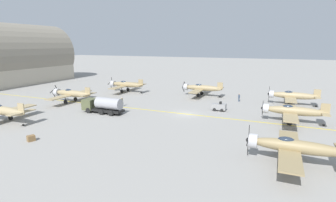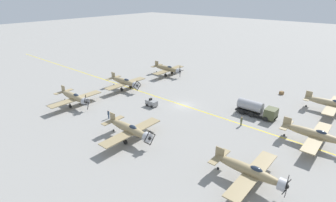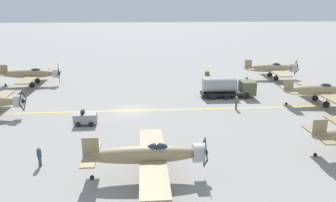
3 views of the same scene
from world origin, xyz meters
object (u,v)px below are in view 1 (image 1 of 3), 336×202
object	(u,v)px
airplane_mid_right	(202,88)
airplane_near_right	(292,96)
airplane_far_center	(71,94)
hangar	(6,59)
airplane_far_right	(126,85)
ground_crew_inspecting	(239,97)
airplane_far_left	(2,111)
airplane_near_left	(293,147)
tow_tractor	(219,107)
supply_crate_by_tanker	(31,138)
fuel_tanker	(103,105)
airplane_near_center	(293,111)
ground_crew_walking	(122,102)

from	to	relation	value
airplane_mid_right	airplane_near_right	world-z (taller)	airplane_near_right
airplane_mid_right	airplane_far_center	distance (m)	30.12
hangar	airplane_far_right	bearing A→B (deg)	-86.52
airplane_far_center	ground_crew_inspecting	distance (m)	36.84
airplane_far_left	ground_crew_inspecting	bearing A→B (deg)	-46.59
airplane_mid_right	hangar	size ratio (longest dim) A/B	0.31
airplane_near_left	tow_tractor	xyz separation A→B (m)	(19.78, 12.12, -1.22)
airplane_far_right	supply_crate_by_tanker	world-z (taller)	airplane_far_right
airplane_far_center	airplane_far_left	world-z (taller)	same
airplane_mid_right	tow_tractor	bearing A→B (deg)	-151.97
airplane_mid_right	fuel_tanker	distance (m)	25.85
tow_tractor	supply_crate_by_tanker	size ratio (longest dim) A/B	2.87
airplane_near_center	fuel_tanker	world-z (taller)	airplane_near_center
airplane_mid_right	fuel_tanker	size ratio (longest dim) A/B	1.50
fuel_tanker	airplane_near_left	bearing A→B (deg)	-106.97
airplane_far_center	airplane_mid_right	bearing A→B (deg)	-43.79
ground_crew_walking	supply_crate_by_tanker	distance (m)	21.46
airplane_far_left	tow_tractor	distance (m)	37.46
airplane_far_left	fuel_tanker	distance (m)	15.99
airplane_far_right	ground_crew_inspecting	bearing A→B (deg)	-100.94
airplane_far_right	airplane_far_center	bearing A→B (deg)	154.86
tow_tractor	ground_crew_walking	world-z (taller)	ground_crew_walking
airplane_mid_right	tow_tractor	size ratio (longest dim) A/B	4.62
airplane_near_center	tow_tractor	distance (m)	13.08
airplane_near_left	supply_crate_by_tanker	xyz separation A→B (m)	(-5.97, 31.44, -1.63)
airplane_mid_right	supply_crate_by_tanker	bearing A→B (deg)	160.85
hangar	supply_crate_by_tanker	bearing A→B (deg)	-123.77
airplane_far_right	fuel_tanker	xyz separation A→B (m)	(-20.17, -7.65, -0.50)
airplane_far_left	airplane_mid_right	bearing A→B (deg)	-34.85
airplane_far_left	ground_crew_inspecting	world-z (taller)	airplane_far_left
airplane_near_left	supply_crate_by_tanker	size ratio (longest dim) A/B	13.24
airplane_mid_right	airplane_near_center	world-z (taller)	same
airplane_mid_right	supply_crate_by_tanker	world-z (taller)	airplane_mid_right
airplane_near_center	hangar	xyz separation A→B (m)	(10.84, 81.57, 5.77)
airplane_near_left	airplane_far_center	size ratio (longest dim) A/B	1.00
airplane_far_left	hangar	xyz separation A→B (m)	(29.09, 38.44, 5.77)
ground_crew_walking	hangar	distance (m)	51.74
airplane_near_center	hangar	size ratio (longest dim) A/B	0.31
airplane_far_center	fuel_tanker	distance (m)	12.54
fuel_tanker	hangar	distance (m)	52.98
airplane_mid_right	ground_crew_inspecting	bearing A→B (deg)	-107.36
airplane_near_center	supply_crate_by_tanker	distance (m)	38.99
hangar	airplane_mid_right	bearing A→B (deg)	-85.30
airplane_far_left	ground_crew_walking	world-z (taller)	airplane_far_left
fuel_tanker	ground_crew_walking	distance (m)	5.89
airplane_near_center	tow_tractor	size ratio (longest dim) A/B	4.62
fuel_tanker	ground_crew_inspecting	world-z (taller)	fuel_tanker
ground_crew_inspecting	airplane_near_right	bearing A→B (deg)	-85.87
airplane_near_right	airplane_far_center	world-z (taller)	airplane_near_right
airplane_near_right	airplane_far_right	distance (m)	40.04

